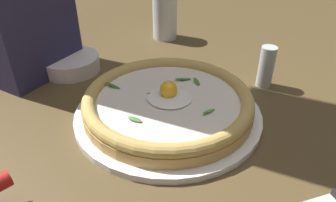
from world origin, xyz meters
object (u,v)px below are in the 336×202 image
object	(u,v)px
pizza	(168,101)
side_bowl	(71,64)
drinking_glass	(165,20)
pepper_shaker	(266,67)

from	to	relation	value
pizza	side_bowl	bearing A→B (deg)	159.65
pizza	side_bowl	size ratio (longest dim) A/B	2.34
pizza	drinking_glass	world-z (taller)	drinking_glass
side_bowl	drinking_glass	distance (m)	0.30
pizza	side_bowl	xyz separation A→B (m)	(-0.27, 0.10, -0.01)
side_bowl	pepper_shaker	size ratio (longest dim) A/B	1.48
drinking_glass	pepper_shaker	xyz separation A→B (m)	(0.29, -0.19, -0.01)
pepper_shaker	side_bowl	bearing A→B (deg)	-170.45
pizza	drinking_glass	bearing A→B (deg)	109.96
side_bowl	pepper_shaker	distance (m)	0.43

